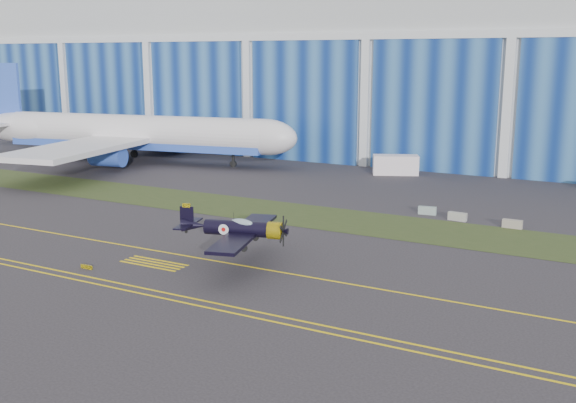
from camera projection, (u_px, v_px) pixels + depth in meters
The scene contains 15 objects.
ground at pixel (384, 269), 56.63m from camera, with size 260.00×260.00×0.00m, color #353135.
grass_median at pixel (433, 231), 68.65m from camera, with size 260.00×10.00×0.02m, color #475128.
hangar at pixel (535, 71), 115.11m from camera, with size 220.00×45.70×30.00m.
taxiway_centreline at pixel (362, 286), 52.33m from camera, with size 200.00×0.20×0.02m, color yellow.
edge_line_near at pixel (306, 329), 44.17m from camera, with size 80.00×0.20×0.02m, color yellow.
edge_line_far at pixel (313, 323), 45.03m from camera, with size 80.00×0.20×0.02m, color yellow.
hold_short_ladder at pixel (154, 263), 58.05m from camera, with size 6.00×2.40×0.02m, color yellow, non-canonical shape.
guard_board_left at pixel (87, 267), 56.53m from camera, with size 1.20×0.15×0.35m, color yellow.
warbird at pixel (237, 228), 56.85m from camera, with size 13.64×15.19×3.82m.
jetliner at pixel (133, 95), 111.16m from camera, with size 73.02×65.17×22.41m.
shipping_container at pixel (396, 165), 101.21m from camera, with size 6.71×2.69×2.91m, color white.
cart at pixel (114, 146), 128.69m from camera, with size 1.86×1.12×1.12m, color white.
barrier_a at pixel (427, 211), 75.84m from camera, with size 2.00×0.60×0.90m, color #899D98.
barrier_b at pixel (457, 217), 73.02m from camera, with size 2.00×0.60×0.90m, color #A09D95.
barrier_c at pixel (512, 224), 69.77m from camera, with size 2.00×0.60×0.90m, color gray.
Camera 1 is at (18.68, -51.46, 17.55)m, focal length 42.00 mm.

